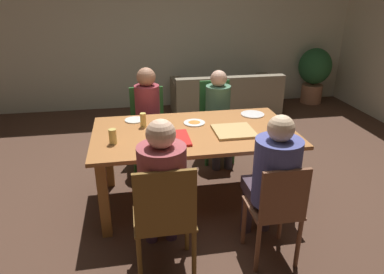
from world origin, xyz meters
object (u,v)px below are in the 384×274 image
(drinking_glass_0, at_px, (143,120))
(drinking_glass_1, at_px, (113,136))
(chair_3, at_px, (277,209))
(plate_3, at_px, (194,122))
(plate_0, at_px, (253,114))
(pizza_box_1, at_px, (234,131))
(person_3, at_px, (273,175))
(couch, at_px, (225,98))
(chair_0, at_px, (216,119))
(chair_2, at_px, (165,216))
(plate_2, at_px, (284,138))
(person_0, at_px, (219,110))
(potted_plant, at_px, (314,71))
(person_1, at_px, (148,111))
(plate_1, at_px, (135,120))
(person_2, at_px, (162,183))
(pizza_box_0, at_px, (169,139))
(chair_1, at_px, (148,122))

(drinking_glass_0, bearing_deg, drinking_glass_1, -128.01)
(chair_3, distance_m, plate_3, 1.31)
(plate_0, height_order, plate_3, plate_3)
(pizza_box_1, bearing_deg, drinking_glass_0, 160.74)
(person_3, height_order, drinking_glass_0, person_3)
(couch, bearing_deg, chair_0, -109.23)
(chair_2, height_order, drinking_glass_0, chair_2)
(chair_3, bearing_deg, drinking_glass_1, 145.67)
(chair_2, bearing_deg, plate_2, 29.66)
(drinking_glass_1, bearing_deg, person_0, 39.59)
(chair_0, bearing_deg, person_3, -90.00)
(drinking_glass_1, height_order, potted_plant, potted_plant)
(chair_0, height_order, person_0, person_0)
(person_1, distance_m, plate_3, 0.77)
(person_0, distance_m, plate_1, 1.12)
(plate_1, distance_m, plate_3, 0.63)
(person_2, height_order, plate_3, person_2)
(person_3, xyz_separation_m, plate_3, (-0.42, 1.07, 0.06))
(person_0, height_order, pizza_box_0, person_0)
(pizza_box_1, bearing_deg, couch, 76.39)
(chair_3, distance_m, couch, 3.67)
(person_0, height_order, potted_plant, person_0)
(drinking_glass_1, bearing_deg, person_2, -62.12)
(chair_3, relative_size, pizza_box_1, 2.35)
(plate_0, distance_m, plate_1, 1.27)
(chair_0, relative_size, person_3, 0.80)
(person_3, height_order, drinking_glass_1, person_3)
(chair_2, relative_size, potted_plant, 0.93)
(person_0, xyz_separation_m, plate_2, (0.31, -1.18, 0.11))
(chair_0, relative_size, person_1, 0.81)
(person_1, height_order, drinking_glass_0, person_1)
(chair_0, distance_m, chair_1, 0.86)
(person_2, bearing_deg, pizza_box_0, 78.81)
(pizza_box_0, xyz_separation_m, couch, (1.29, 2.79, -0.52))
(person_0, xyz_separation_m, pizza_box_1, (-0.09, -0.94, 0.11))
(drinking_glass_0, bearing_deg, pizza_box_0, -59.71)
(person_2, bearing_deg, drinking_glass_0, 94.35)
(chair_0, bearing_deg, plate_1, -149.43)
(person_0, relative_size, person_2, 0.92)
(person_0, height_order, person_3, person_3)
(person_0, height_order, person_2, person_2)
(person_3, bearing_deg, couch, 80.78)
(person_2, bearing_deg, person_0, 63.25)
(chair_0, xyz_separation_m, person_1, (-0.86, -0.16, 0.21))
(chair_1, height_order, potted_plant, potted_plant)
(chair_1, relative_size, plate_3, 4.28)
(potted_plant, bearing_deg, plate_0, -129.17)
(person_3, bearing_deg, plate_1, 129.04)
(chair_1, bearing_deg, couch, 48.86)
(person_3, relative_size, plate_0, 4.85)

